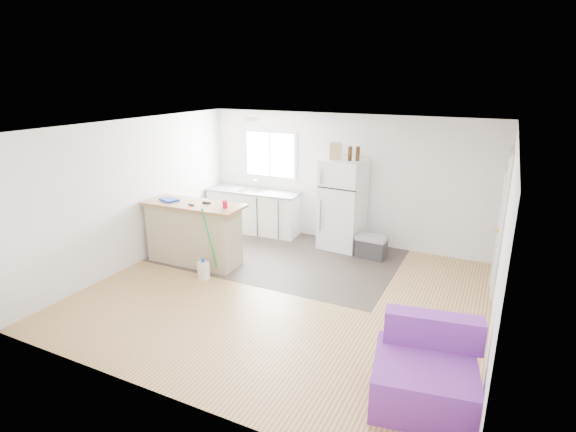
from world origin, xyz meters
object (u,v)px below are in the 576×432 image
Objects in this scene: cooler at (372,246)px; mop at (205,264)px; refrigerator at (343,204)px; cleaner_jug at (204,270)px; bottle_right at (358,154)px; red_cup at (225,204)px; peninsula at (194,233)px; blue_tray at (169,200)px; purple_seat at (425,374)px; bottle_left at (350,154)px; cardboard_box at (336,151)px; kitchen_cabinets at (254,211)px.

cooler is 0.45× the size of mop.
cleaner_jug is (-1.46, -2.27, -0.67)m from refrigerator.
red_cup is at bearing -131.77° from bottle_right.
blue_tray reaches higher than peninsula.
purple_seat reaches higher than cooler.
cooler is 2.14× the size of bottle_left.
red_cup is 2.19m from cardboard_box.
blue_tray is at bearing -138.07° from refrigerator.
bottle_right reaches higher than cleaner_jug.
bottle_left is 0.13m from bottle_right.
cleaner_jug is (-3.57, 1.30, -0.14)m from purple_seat.
peninsula is 2.98m from bottle_left.
mop reaches higher than purple_seat.
cooler is at bearing -16.94° from refrigerator.
red_cup is at bearing -129.90° from bottle_left.
bottle_right is at bearing 57.89° from mop.
mop is 3.92× the size of cardboard_box.
refrigerator reaches higher than kitchen_cabinets.
red_cup reaches higher than mop.
cooler is at bearing 27.48° from blue_tray.
peninsula is 0.81m from cleaner_jug.
kitchen_cabinets reaches higher than peninsula.
mop is 4.71× the size of bottle_left.
blue_tray is at bearing -107.76° from kitchen_cabinets.
peninsula is 3.09m from bottle_right.
bottle_right is at bearing 7.37° from cardboard_box.
purple_seat is at bearing -9.71° from cleaner_jug.
purple_seat is 4.30m from bottle_left.
kitchen_cabinets is 1.94m from refrigerator.
red_cup is (0.57, -1.85, 0.67)m from kitchen_cabinets.
cardboard_box is at bearing 113.07° from purple_seat.
cardboard_box is (-0.14, -0.07, 0.97)m from refrigerator.
kitchen_cabinets is 2.06m from blue_tray.
bottle_left reaches higher than mop.
cleaner_jug is at bearing -125.52° from bottle_left.
cleaner_jug is 1.15× the size of cardboard_box.
bottle_left is (2.01, -0.11, 1.32)m from kitchen_cabinets.
peninsula is at bearing 179.20° from red_cup.
peninsula is 1.58× the size of purple_seat.
bottle_right is (2.23, 1.76, 1.23)m from peninsula.
peninsula reaches higher than cleaner_jug.
bottle_left is (1.45, 1.73, 0.65)m from red_cup.
blue_tray is (-3.05, -1.59, 0.87)m from cooler.
bottle_left is (1.58, 2.21, 1.61)m from cleaner_jug.
blue_tray is (-1.08, -0.05, -0.04)m from red_cup.
refrigerator is at bearing 162.09° from cooler.
mop is at bearing -126.24° from bottle_left.
kitchen_cabinets is at bearing 85.72° from peninsula.
cardboard_box reaches higher than cleaner_jug.
cooler is 4.45× the size of red_cup.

